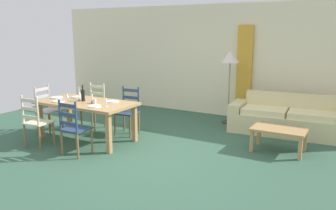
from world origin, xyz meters
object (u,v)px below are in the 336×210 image
(dining_chair_head_west, at_px, (47,109))
(wine_glass_near_left, at_px, (67,96))
(wine_glass_near_right, at_px, (106,100))
(wine_bottle, at_px, (83,95))
(dining_table, at_px, (86,106))
(wine_glass_far_left, at_px, (79,93))
(dining_chair_near_right, at_px, (74,128))
(dining_chair_far_right, at_px, (128,111))
(coffee_cup_primary, at_px, (95,101))
(dining_chair_near_left, at_px, (36,121))
(standing_lamp, at_px, (230,61))
(coffee_table, at_px, (279,132))
(dining_chair_far_left, at_px, (94,106))
(couch, at_px, (288,120))

(dining_chair_head_west, distance_m, wine_glass_near_left, 0.91)
(wine_glass_near_right, bearing_deg, wine_bottle, 168.03)
(dining_table, height_order, wine_glass_far_left, wine_glass_far_left)
(wine_glass_near_left, bearing_deg, dining_chair_near_right, -39.12)
(dining_table, bearing_deg, wine_glass_near_left, -153.71)
(dining_chair_far_right, height_order, coffee_cup_primary, dining_chair_far_right)
(dining_chair_near_left, relative_size, dining_chair_far_right, 1.00)
(dining_chair_far_right, bearing_deg, coffee_cup_primary, -102.79)
(coffee_cup_primary, bearing_deg, dining_table, 169.99)
(wine_glass_near_left, relative_size, wine_glass_far_left, 1.00)
(dining_chair_near_right, bearing_deg, dining_chair_near_left, -178.04)
(wine_glass_near_right, xyz_separation_m, wine_glass_far_left, (-0.90, 0.27, 0.00))
(coffee_cup_primary, bearing_deg, dining_chair_far_right, 77.21)
(wine_glass_near_right, relative_size, standing_lamp, 0.10)
(coffee_table, bearing_deg, wine_bottle, -161.90)
(wine_bottle, bearing_deg, dining_chair_far_right, 53.81)
(dining_table, xyz_separation_m, dining_chair_near_right, (0.41, -0.75, -0.19))
(coffee_cup_primary, height_order, coffee_table, coffee_cup_primary)
(dining_chair_near_left, bearing_deg, wine_glass_near_left, 75.03)
(wine_glass_far_left, bearing_deg, dining_chair_far_left, 105.03)
(dining_table, xyz_separation_m, couch, (3.26, 2.36, -0.37))
(coffee_cup_primary, relative_size, standing_lamp, 0.05)
(dining_chair_far_left, height_order, dining_chair_head_west, same)
(coffee_cup_primary, height_order, standing_lamp, standing_lamp)
(wine_glass_near_right, xyz_separation_m, couch, (2.66, 2.48, -0.57))
(dining_table, bearing_deg, coffee_table, 18.85)
(dining_table, relative_size, standing_lamp, 1.16)
(dining_table, xyz_separation_m, wine_glass_near_left, (-0.31, -0.16, 0.20))
(wine_glass_near_right, height_order, coffee_cup_primary, wine_glass_near_right)
(dining_chair_near_left, xyz_separation_m, coffee_cup_primary, (0.74, 0.73, 0.32))
(wine_glass_near_left, height_order, couch, wine_glass_near_left)
(wine_bottle, xyz_separation_m, wine_glass_near_left, (-0.23, -0.18, -0.01))
(dining_chair_far_left, distance_m, dining_chair_far_right, 0.90)
(wine_glass_near_right, xyz_separation_m, coffee_cup_primary, (-0.34, 0.08, -0.07))
(dining_chair_far_right, bearing_deg, dining_chair_far_left, -179.83)
(dining_chair_head_west, bearing_deg, coffee_table, 13.98)
(standing_lamp, bearing_deg, coffee_table, -44.30)
(dining_chair_near_right, xyz_separation_m, wine_bottle, (-0.50, 0.77, 0.39))
(dining_chair_near_left, bearing_deg, dining_chair_near_right, 1.96)
(dining_table, height_order, wine_bottle, wine_bottle)
(wine_bottle, relative_size, couch, 0.14)
(dining_chair_near_right, height_order, dining_chair_head_west, same)
(wine_bottle, bearing_deg, dining_chair_near_right, -57.16)
(dining_chair_far_left, bearing_deg, dining_chair_near_right, -59.56)
(wine_glass_far_left, bearing_deg, wine_bottle, -30.66)
(couch, relative_size, coffee_table, 2.60)
(dining_chair_far_left, xyz_separation_m, wine_bottle, (0.37, -0.71, 0.39))
(wine_bottle, relative_size, wine_glass_far_left, 1.96)
(coffee_table, bearing_deg, couch, 94.24)
(wine_glass_near_right, bearing_deg, wine_glass_far_left, 163.11)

